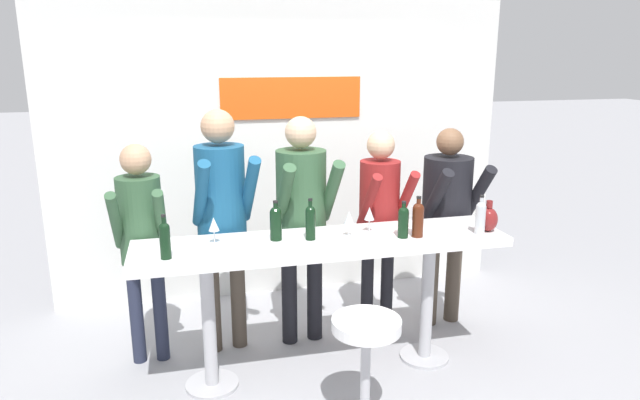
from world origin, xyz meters
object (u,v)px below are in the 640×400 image
(wine_bottle_1, at_px, (418,218))
(person_left, at_px, (222,205))
(wine_bottle_0, at_px, (276,222))
(wine_bottle_4, at_px, (481,216))
(wine_bottle_3, at_px, (310,221))
(person_center, at_px, (380,210))
(tasting_table, at_px, (323,260))
(wine_glass_1, at_px, (214,225))
(person_far_left, at_px, (141,230))
(wine_glass_2, at_px, (369,214))
(wine_bottle_2, at_px, (403,221))
(wine_bottle_5, at_px, (165,239))
(wine_glass_0, at_px, (349,219))
(bar_stool, at_px, (366,355))
(person_center_right, at_px, (447,207))
(decorative_vase, at_px, (488,219))
(person_center_left, at_px, (302,207))

(wine_bottle_1, bearing_deg, person_left, 154.85)
(wine_bottle_0, height_order, wine_bottle_4, wine_bottle_4)
(wine_bottle_1, bearing_deg, wine_bottle_3, 171.05)
(person_center, height_order, wine_bottle_3, person_center)
(tasting_table, relative_size, wine_glass_1, 14.22)
(person_far_left, height_order, person_center, person_center)
(tasting_table, relative_size, wine_glass_2, 14.22)
(wine_bottle_2, distance_m, wine_glass_1, 1.26)
(person_left, relative_size, wine_glass_2, 10.33)
(person_left, distance_m, wine_bottle_5, 0.74)
(wine_bottle_0, relative_size, wine_glass_0, 1.53)
(wine_bottle_2, bearing_deg, person_left, 153.24)
(person_left, relative_size, wine_bottle_2, 7.22)
(person_center, xyz_separation_m, wine_bottle_0, (-0.88, -0.43, 0.09))
(tasting_table, distance_m, wine_bottle_4, 1.12)
(bar_stool, xyz_separation_m, person_center_right, (1.05, 1.15, 0.54))
(tasting_table, height_order, wine_bottle_3, wine_bottle_3)
(person_far_left, height_order, decorative_vase, person_far_left)
(bar_stool, height_order, person_center, person_center)
(wine_bottle_0, distance_m, wine_bottle_2, 0.86)
(person_far_left, height_order, wine_bottle_4, person_far_left)
(person_far_left, height_order, person_left, person_left)
(person_center, relative_size, wine_bottle_3, 5.80)
(wine_bottle_3, bearing_deg, decorative_vase, -5.31)
(wine_bottle_5, xyz_separation_m, wine_glass_0, (1.20, 0.15, -0.00))
(tasting_table, height_order, person_center_left, person_center_left)
(wine_bottle_0, height_order, wine_bottle_2, wine_bottle_0)
(person_center_right, height_order, wine_bottle_4, person_center_right)
(person_far_left, xyz_separation_m, person_center_left, (1.15, 0.04, 0.08))
(person_center, xyz_separation_m, wine_bottle_3, (-0.66, -0.47, 0.10))
(wine_bottle_1, height_order, wine_glass_1, wine_bottle_1)
(wine_glass_2, bearing_deg, wine_bottle_5, -171.01)
(tasting_table, xyz_separation_m, wine_bottle_0, (-0.31, 0.06, 0.28))
(person_left, bearing_deg, wine_bottle_0, -61.74)
(person_center, xyz_separation_m, wine_bottle_1, (0.06, -0.59, 0.10))
(tasting_table, height_order, person_far_left, person_far_left)
(wine_bottle_1, xyz_separation_m, decorative_vase, (0.53, -0.00, -0.04))
(person_far_left, xyz_separation_m, person_left, (0.56, 0.05, 0.13))
(person_far_left, relative_size, wine_bottle_5, 5.80)
(wine_bottle_3, distance_m, wine_glass_0, 0.27)
(wine_bottle_4, xyz_separation_m, decorative_vase, (0.09, 0.04, -0.04))
(wine_bottle_1, distance_m, wine_bottle_4, 0.44)
(person_far_left, xyz_separation_m, person_center, (1.77, 0.04, 0.02))
(wine_bottle_1, relative_size, wine_bottle_4, 1.03)
(decorative_vase, bearing_deg, wine_glass_0, 173.00)
(wine_bottle_2, height_order, wine_glass_1, wine_bottle_2)
(person_center_right, bearing_deg, bar_stool, -137.52)
(person_center, bearing_deg, person_center_right, -0.63)
(person_far_left, height_order, person_center_right, person_center_right)
(person_center_right, relative_size, wine_bottle_2, 6.47)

